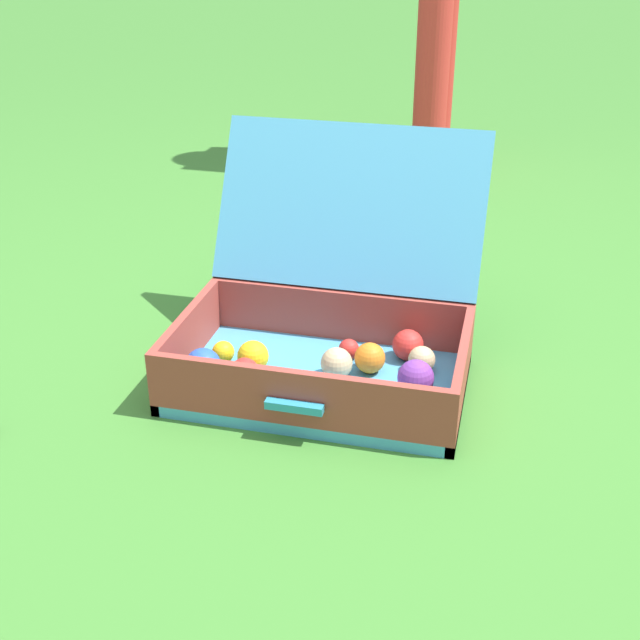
# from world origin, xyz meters

# --- Properties ---
(ground_plane) EXTENTS (16.00, 16.00, 0.00)m
(ground_plane) POSITION_xyz_m (0.00, 0.00, 0.00)
(ground_plane) COLOR #3D7A2D
(open_suitcase) EXTENTS (0.60, 0.59, 0.47)m
(open_suitcase) POSITION_xyz_m (-0.03, 0.12, 0.11)
(open_suitcase) COLOR #4799C6
(open_suitcase) RESTS_ON ground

